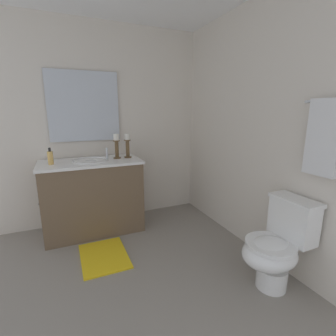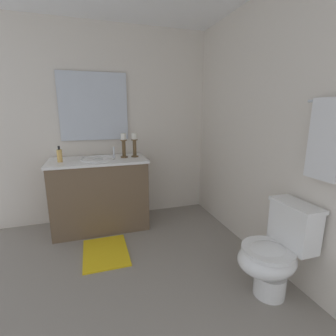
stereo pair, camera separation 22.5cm
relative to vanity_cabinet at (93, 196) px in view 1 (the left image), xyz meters
name	(u,v)px [view 1 (the left image)]	position (x,y,z in m)	size (l,w,h in m)	color
floor	(127,285)	(1.10, 0.11, -0.44)	(2.85, 2.77, 0.02)	gray
wall_back	(265,132)	(1.10, 1.50, 0.79)	(2.85, 0.04, 2.45)	silver
wall_left	(94,127)	(-0.33, 0.11, 0.79)	(0.04, 2.77, 2.45)	silver
vanity_cabinet	(93,196)	(0.00, 0.00, 0.00)	(0.58, 1.13, 0.86)	brown
sink_basin	(91,164)	(0.00, 0.00, 0.39)	(0.40, 0.40, 0.24)	white
mirror	(84,107)	(-0.28, 0.00, 1.04)	(0.02, 0.81, 0.82)	silver
candle_holder_tall	(127,145)	(-0.03, 0.45, 0.58)	(0.09, 0.09, 0.29)	brown
candle_holder_short	(117,146)	(-0.03, 0.31, 0.58)	(0.09, 0.09, 0.29)	brown
soap_bottle	(50,158)	(0.03, -0.41, 0.50)	(0.06, 0.06, 0.18)	#E5B259
toilet	(276,246)	(1.61, 1.21, -0.07)	(0.39, 0.54, 0.75)	white
towel_near_vanity	(323,138)	(1.72, 1.42, 0.80)	(0.24, 0.03, 0.55)	white
bath_mat	(104,256)	(0.62, 0.00, -0.42)	(0.60, 0.44, 0.02)	yellow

